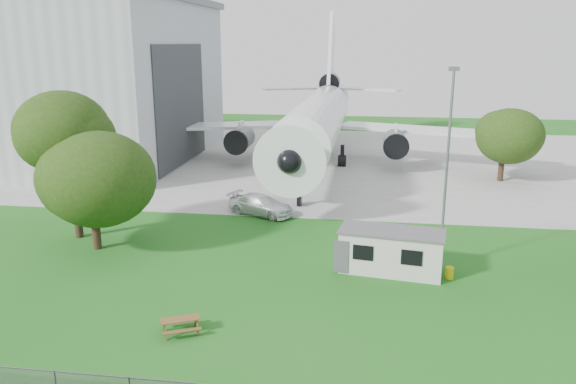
# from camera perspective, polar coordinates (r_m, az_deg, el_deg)

# --- Properties ---
(ground) EXTENTS (160.00, 160.00, 0.00)m
(ground) POSITION_cam_1_polar(r_m,az_deg,el_deg) (30.31, 0.64, -11.34)
(ground) COLOR #2D7824
(concrete_apron) EXTENTS (120.00, 46.00, 0.03)m
(concrete_apron) POSITION_cam_1_polar(r_m,az_deg,el_deg) (66.41, 4.95, 3.23)
(concrete_apron) COLOR #B7B7B2
(concrete_apron) RESTS_ON ground
(hangar) EXTENTS (43.00, 31.00, 18.55)m
(hangar) POSITION_cam_1_polar(r_m,az_deg,el_deg) (75.50, -25.67, 10.45)
(hangar) COLOR #B2B7BC
(hangar) RESTS_ON ground
(airliner) EXTENTS (46.36, 47.73, 17.69)m
(airliner) POSITION_cam_1_polar(r_m,az_deg,el_deg) (63.57, 3.12, 7.55)
(airliner) COLOR white
(airliner) RESTS_ON ground
(site_cabin) EXTENTS (6.92, 3.60, 2.62)m
(site_cabin) POSITION_cam_1_polar(r_m,az_deg,el_deg) (34.44, 10.47, -5.90)
(site_cabin) COLOR beige
(site_cabin) RESTS_ON ground
(picnic_west) EXTENTS (2.27, 2.13, 0.76)m
(picnic_west) POSITION_cam_1_polar(r_m,az_deg,el_deg) (28.08, -10.81, -13.90)
(picnic_west) COLOR brown
(picnic_west) RESTS_ON ground
(lamp_mast) EXTENTS (0.16, 0.16, 12.00)m
(lamp_mast) POSITION_cam_1_polar(r_m,az_deg,el_deg) (34.29, 15.80, 1.87)
(lamp_mast) COLOR slate
(lamp_mast) RESTS_ON ground
(tree_west_big) EXTENTS (7.23, 7.23, 10.92)m
(tree_west_big) POSITION_cam_1_polar(r_m,az_deg,el_deg) (41.16, -21.30, 5.35)
(tree_west_big) COLOR #382619
(tree_west_big) RESTS_ON ground
(tree_west_small) EXTENTS (7.42, 7.42, 8.71)m
(tree_west_small) POSITION_cam_1_polar(r_m,az_deg,el_deg) (38.72, -19.37, 1.52)
(tree_west_small) COLOR #382619
(tree_west_small) RESTS_ON ground
(tree_far_apron) EXTENTS (6.46, 6.46, 7.61)m
(tree_far_apron) POSITION_cam_1_polar(r_m,az_deg,el_deg) (59.33, 21.10, 5.16)
(tree_far_apron) COLOR #382619
(tree_far_apron) RESTS_ON ground
(car_apron_van) EXTENTS (5.93, 4.17, 1.60)m
(car_apron_van) POSITION_cam_1_polar(r_m,az_deg,el_deg) (45.08, -2.79, -1.34)
(car_apron_van) COLOR white
(car_apron_van) RESTS_ON ground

